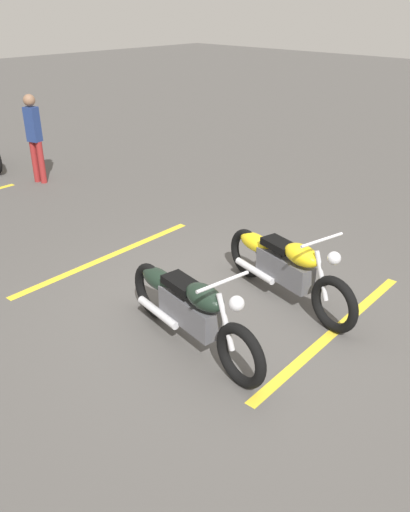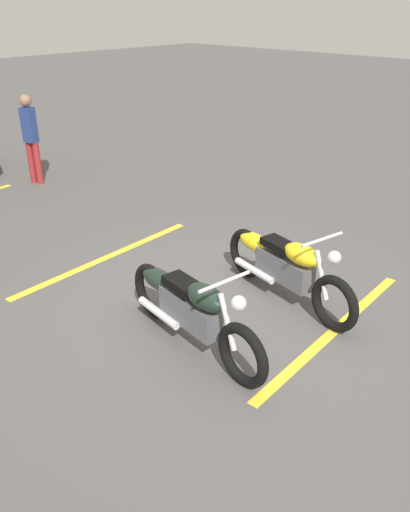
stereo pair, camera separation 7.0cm
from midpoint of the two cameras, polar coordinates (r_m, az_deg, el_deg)
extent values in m
plane|color=#514F4C|center=(6.29, 2.57, -6.27)|extent=(60.00, 60.00, 0.00)
torus|color=black|center=(6.00, 14.33, -5.18)|extent=(0.68, 0.25, 0.67)
torus|color=black|center=(6.97, 4.98, 0.28)|extent=(0.68, 0.25, 0.67)
cube|color=#59595E|center=(6.45, 9.05, -1.41)|extent=(0.87, 0.39, 0.32)
ellipsoid|color=yellow|center=(6.14, 10.93, 0.10)|extent=(0.57, 0.38, 0.24)
ellipsoid|color=yellow|center=(6.76, 5.89, 1.50)|extent=(0.60, 0.35, 0.22)
cube|color=black|center=(6.41, 8.44, 1.25)|extent=(0.48, 0.33, 0.09)
cylinder|color=silver|center=(6.00, 13.01, -2.13)|extent=(0.27, 0.11, 0.56)
cylinder|color=silver|center=(5.85, 13.08, 1.72)|extent=(0.17, 0.61, 0.04)
sphere|color=silver|center=(5.79, 14.35, -0.23)|extent=(0.15, 0.15, 0.15)
cylinder|color=silver|center=(6.70, 5.77, -1.62)|extent=(0.70, 0.24, 0.09)
torus|color=black|center=(5.06, 4.34, -10.86)|extent=(0.68, 0.20, 0.67)
torus|color=black|center=(6.10, -5.52, -3.82)|extent=(0.68, 0.20, 0.67)
cube|color=#59595E|center=(5.54, -1.41, -6.08)|extent=(0.86, 0.34, 0.32)
ellipsoid|color=black|center=(5.20, 0.34, -4.56)|extent=(0.55, 0.35, 0.24)
ellipsoid|color=black|center=(5.87, -4.76, -2.55)|extent=(0.59, 0.32, 0.22)
cube|color=black|center=(5.48, -2.26, -3.04)|extent=(0.47, 0.30, 0.09)
cylinder|color=silver|center=(5.05, 2.68, -7.28)|extent=(0.27, 0.09, 0.56)
cylinder|color=silver|center=(4.86, 2.40, -2.86)|extent=(0.12, 0.62, 0.04)
sphere|color=silver|center=(4.80, 3.92, -5.23)|extent=(0.15, 0.15, 0.15)
cylinder|color=silver|center=(5.84, -4.87, -6.18)|extent=(0.71, 0.19, 0.09)
cylinder|color=maroon|center=(11.14, -17.36, 9.78)|extent=(0.12, 0.12, 0.85)
cylinder|color=maroon|center=(11.26, -18.02, 9.86)|extent=(0.12, 0.12, 0.85)
cube|color=navy|center=(11.03, -18.24, 13.59)|extent=(0.29, 0.26, 0.67)
sphere|color=#8C664C|center=(10.94, -18.59, 15.93)|extent=(0.23, 0.23, 0.23)
cube|color=yellow|center=(6.14, 14.33, -8.05)|extent=(0.26, 3.20, 0.01)
cube|color=yellow|center=(7.73, -10.36, -0.07)|extent=(0.26, 3.20, 0.01)
camera|label=1|loc=(0.04, 90.33, -0.16)|focal=36.38mm
camera|label=2|loc=(0.04, -89.67, 0.16)|focal=36.38mm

